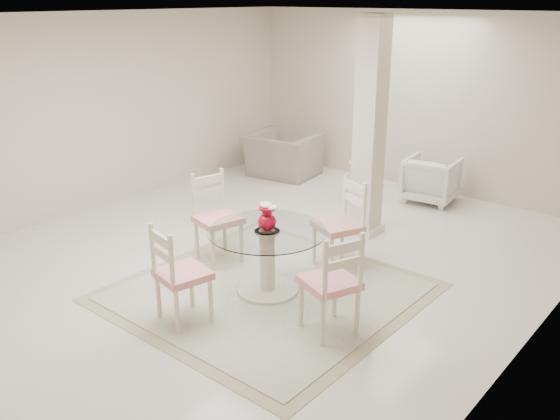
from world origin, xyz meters
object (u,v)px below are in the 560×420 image
Objects in this scene: dining_chair_west at (215,211)px; recliner_taupe at (283,155)px; side_table at (366,182)px; dining_chair_east at (334,277)px; column at (370,129)px; dining_chair_south at (176,268)px; dining_chair_north at (344,218)px; armchair_white at (431,180)px; dining_table at (267,261)px; red_vase at (267,218)px.

dining_chair_west is 1.02× the size of recliner_taupe.
dining_chair_east is at bearing -62.02° from side_table.
column is 3.15m from dining_chair_south.
dining_chair_north is 3.68m from recliner_taupe.
recliner_taupe is (-2.82, 2.35, -0.23)m from dining_chair_north.
dining_chair_south is at bearing 80.65° from armchair_white.
dining_chair_east reaches higher than dining_table.
dining_chair_north is 2.51m from side_table.
column reaches higher than dining_chair_south.
dining_chair_south is (-0.48, -1.99, -0.03)m from dining_chair_north.
recliner_taupe reaches higher than side_table.
recliner_taupe is (-2.34, 4.33, -0.21)m from dining_chair_south.
dining_table is 3.33m from side_table.
dining_chair_east reaches higher than armchair_white.
dining_chair_west is 3.63m from armchair_white.
dining_chair_east is at bearing -13.89° from dining_table.
column is at bearing -80.10° from dining_chair_south.
dining_chair_west is at bearing -115.59° from column.
recliner_taupe is at bearing -113.55° from dining_chair_east.
armchair_white is 1.31× the size of side_table.
dining_chair_north is 1.02× the size of recliner_taupe.
dining_chair_south reaches higher than armchair_white.
dining_table is 1.05m from dining_chair_north.
dining_chair_west is at bearing -82.03° from dining_chair_east.
recliner_taupe is (-2.58, 3.34, 0.01)m from dining_table.
recliner_taupe is 1.73m from side_table.
dining_chair_west is (-1.24, -0.76, 0.00)m from dining_chair_north.
dining_chair_north is (-0.74, 1.24, 0.01)m from dining_chair_east.
dining_chair_west reaches higher than dining_chair_north.
column is 2.67m from dining_chair_east.
dining_chair_east is 1.00× the size of recliner_taupe.
column is 2.50× the size of dining_chair_south.
armchair_white is (0.95, 3.49, -0.26)m from dining_chair_west.
dining_table is at bearing -95.71° from red_vase.
dining_chair_north is 1.46m from dining_chair_west.
recliner_taupe is (-2.45, 1.28, -0.99)m from column.
red_vase is 1.05m from dining_chair_west.
column reaches higher than dining_table.
armchair_white is at bearing 32.31° from side_table.
dining_table is 4.22m from recliner_taupe.
side_table is at bearing 25.22° from armchair_white.
armchair_white is at bearing -1.17° from dining_chair_west.
dining_chair_west is at bearing 108.65° from recliner_taupe.
red_vase is (0.00, 0.00, 0.47)m from dining_table.
dining_chair_east is 5.06m from recliner_taupe.
red_vase is at bearing -82.48° from dining_chair_east.
dining_chair_north is at bearing 75.97° from dining_table.
recliner_taupe reaches higher than armchair_white.
dining_chair_south is at bearing -80.23° from dining_chair_north.
red_vase is 0.26× the size of dining_chair_south.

